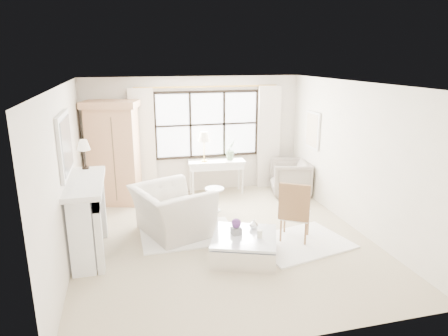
{
  "coord_description": "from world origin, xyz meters",
  "views": [
    {
      "loc": [
        -1.59,
        -6.29,
        3.12
      ],
      "look_at": [
        0.06,
        0.2,
        1.25
      ],
      "focal_mm": 32.0,
      "sensor_mm": 36.0,
      "label": 1
    }
  ],
  "objects_px": {
    "console_table": "(217,177)",
    "coffee_table": "(244,247)",
    "armoire": "(114,153)",
    "club_armchair": "(172,211)"
  },
  "relations": [
    {
      "from": "coffee_table",
      "to": "armoire",
      "type": "bearing_deg",
      "value": 143.75
    },
    {
      "from": "console_table",
      "to": "coffee_table",
      "type": "height_order",
      "value": "console_table"
    },
    {
      "from": "club_armchair",
      "to": "armoire",
      "type": "bearing_deg",
      "value": 7.2
    },
    {
      "from": "armoire",
      "to": "console_table",
      "type": "bearing_deg",
      "value": 16.38
    },
    {
      "from": "armoire",
      "to": "coffee_table",
      "type": "height_order",
      "value": "armoire"
    },
    {
      "from": "armoire",
      "to": "console_table",
      "type": "relative_size",
      "value": 1.68
    },
    {
      "from": "coffee_table",
      "to": "club_armchair",
      "type": "bearing_deg",
      "value": 151.04
    },
    {
      "from": "console_table",
      "to": "club_armchair",
      "type": "height_order",
      "value": "club_armchair"
    },
    {
      "from": "club_armchair",
      "to": "coffee_table",
      "type": "distance_m",
      "value": 1.59
    },
    {
      "from": "coffee_table",
      "to": "console_table",
      "type": "bearing_deg",
      "value": 105.81
    }
  ]
}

